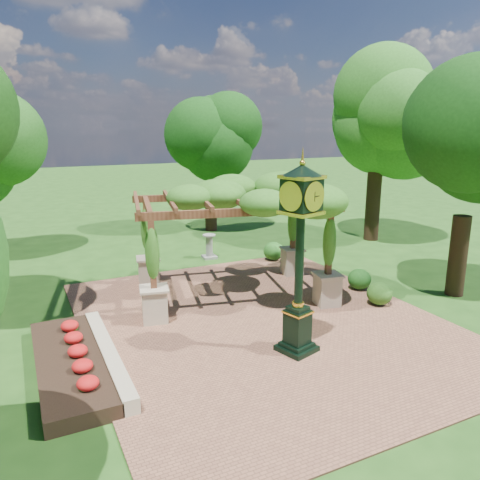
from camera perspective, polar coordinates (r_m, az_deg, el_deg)
name	(u,v)px	position (r m, az deg, el deg)	size (l,w,h in m)	color
ground	(279,335)	(13.43, 4.77, -11.49)	(120.00, 120.00, 0.00)	#1E4714
brick_plaza	(262,321)	(14.21, 2.69, -9.89)	(10.00, 12.00, 0.04)	brown
border_wall	(108,355)	(12.33, -15.77, -13.38)	(0.35, 5.00, 0.40)	#C6B793
flower_bed	(70,364)	(12.25, -20.02, -14.02)	(1.50, 5.00, 0.36)	red
pedestal_clock	(300,243)	(11.55, 7.34, -0.33)	(1.20, 1.20, 4.90)	black
pergola	(232,201)	(15.46, -0.92, 4.80)	(7.10, 5.26, 4.03)	#BFAC8E
sundial	(209,248)	(20.65, -3.77, -0.96)	(0.63, 0.63, 1.07)	gray
shrub_front	(380,294)	(15.94, 16.64, -6.28)	(0.82, 0.82, 0.74)	#285718
shrub_mid	(359,279)	(17.21, 14.35, -4.64)	(0.82, 0.82, 0.74)	#1C5116
shrub_back	(274,251)	(20.27, 4.11, -1.35)	(0.88, 0.88, 0.79)	#215A1A
tree_north	(210,141)	(25.66, -3.69, 11.91)	(3.59, 3.59, 7.14)	#341F14
tree_east_far	(380,98)	(24.41, 16.73, 16.26)	(4.99, 4.99, 10.19)	#322013
tree_east_near	(470,150)	(17.10, 26.26, 9.76)	(3.89, 3.89, 7.19)	#332114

